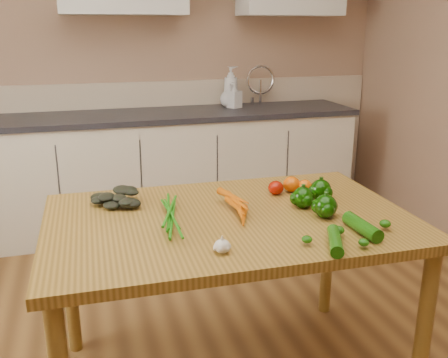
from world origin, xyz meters
TOP-DOWN VIEW (x-y plane):
  - room at (0.00, 0.17)m, footprint 4.04×5.04m
  - counter_run at (0.21, 2.19)m, footprint 2.84×0.64m
  - table at (0.09, 0.28)m, footprint 1.48×0.97m
  - soap_bottle_a at (0.72, 2.35)m, footprint 0.13×0.13m
  - soap_bottle_b at (0.72, 2.24)m, footprint 0.12×0.12m
  - soap_bottle_c at (0.69, 2.30)m, footprint 0.20×0.20m
  - carrot_bunch at (0.04, 0.31)m, footprint 0.28×0.21m
  - leafy_greens at (-0.35, 0.54)m, footprint 0.21×0.19m
  - garlic_bulb at (-0.04, -0.04)m, footprint 0.06×0.06m
  - pepper_a at (0.41, 0.29)m, footprint 0.09×0.09m
  - pepper_b at (0.53, 0.35)m, footprint 0.09×0.09m
  - pepper_c at (0.45, 0.16)m, footprint 0.09×0.09m
  - tomato_a at (0.37, 0.48)m, footprint 0.07×0.07m
  - tomato_b at (0.45, 0.50)m, footprint 0.08×0.08m
  - tomato_c at (0.51, 0.47)m, footprint 0.07×0.07m
  - zucchini_a at (0.51, -0.03)m, footprint 0.06×0.20m
  - zucchini_b at (0.35, -0.11)m, footprint 0.12×0.20m

SIDE VIEW (x-z plane):
  - counter_run at x=0.21m, z-range -0.11..1.03m
  - table at x=0.09m, z-range 0.31..1.09m
  - zucchini_b at x=0.35m, z-range 0.78..0.83m
  - garlic_bulb at x=-0.04m, z-range 0.78..0.83m
  - zucchini_a at x=0.51m, z-range 0.78..0.84m
  - tomato_c at x=0.51m, z-range 0.78..0.85m
  - tomato_a at x=0.37m, z-range 0.78..0.85m
  - tomato_b at x=0.45m, z-range 0.78..0.86m
  - carrot_bunch at x=0.04m, z-range 0.78..0.86m
  - pepper_a at x=0.41m, z-range 0.78..0.87m
  - pepper_c at x=0.45m, z-range 0.78..0.88m
  - pepper_b at x=0.53m, z-range 0.78..0.88m
  - leafy_greens at x=-0.35m, z-range 0.78..0.89m
  - soap_bottle_c at x=0.69m, z-range 0.90..1.08m
  - soap_bottle_b at x=0.72m, z-range 0.90..1.10m
  - soap_bottle_a at x=0.72m, z-range 0.90..1.22m
  - room at x=0.00m, z-range -0.07..2.57m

